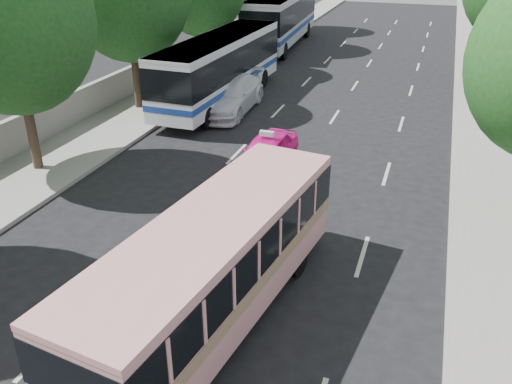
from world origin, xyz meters
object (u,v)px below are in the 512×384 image
at_px(tour_coach_front, 220,64).
at_px(pink_bus, 215,259).
at_px(pink_taxi, 267,153).
at_px(tour_coach_rear, 282,15).
at_px(white_pickup, 229,95).

bearing_deg(tour_coach_front, pink_bus, -66.55).
bearing_deg(pink_taxi, tour_coach_rear, 106.64).
height_order(white_pickup, tour_coach_front, tour_coach_front).
bearing_deg(white_pickup, pink_bus, -71.79).
distance_m(white_pickup, tour_coach_front, 1.96).
xyz_separation_m(white_pickup, tour_coach_front, (-0.96, 1.22, 1.20)).
bearing_deg(tour_coach_rear, tour_coach_front, -88.98).
bearing_deg(tour_coach_front, tour_coach_rear, 95.91).
bearing_deg(tour_coach_rear, pink_bus, -79.55).
height_order(pink_taxi, tour_coach_front, tour_coach_front).
bearing_deg(pink_taxi, white_pickup, 124.06).
height_order(pink_bus, tour_coach_rear, tour_coach_rear).
height_order(white_pickup, tour_coach_rear, tour_coach_rear).
bearing_deg(tour_coach_rear, pink_taxi, -78.21).
relative_size(pink_bus, white_pickup, 1.56).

